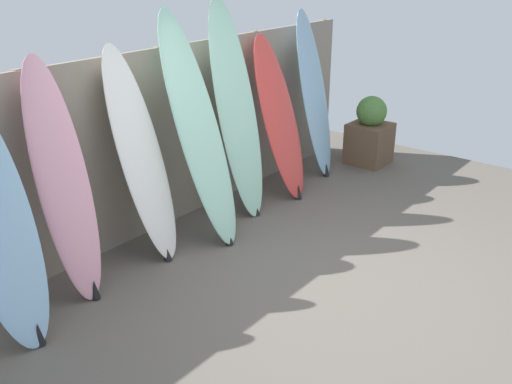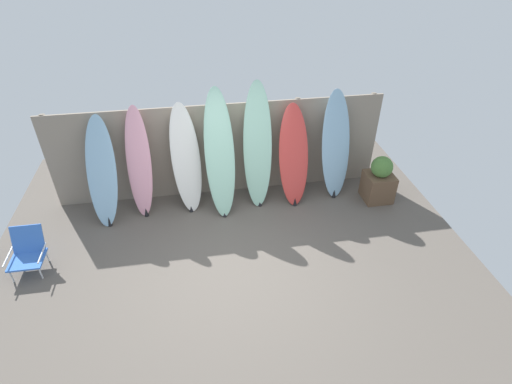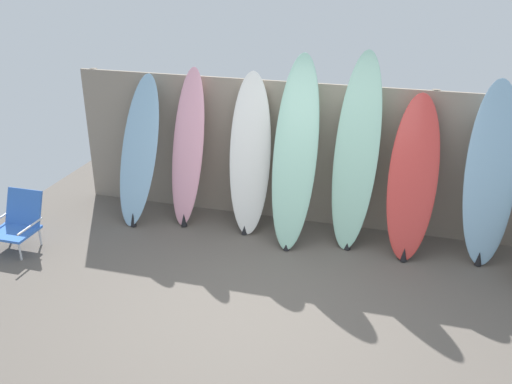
% 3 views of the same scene
% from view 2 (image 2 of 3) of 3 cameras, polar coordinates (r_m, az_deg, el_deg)
% --- Properties ---
extents(ground, '(7.68, 7.68, 0.00)m').
position_cam_2_polar(ground, '(6.40, -3.09, -9.81)').
color(ground, '#5B544C').
extents(fence_back, '(6.08, 0.11, 1.80)m').
position_cam_2_polar(fence_back, '(7.47, -5.16, 6.02)').
color(fence_back, gray).
rests_on(fence_back, ground).
extents(surfboard_skyblue_0, '(0.59, 0.80, 1.83)m').
position_cam_2_polar(surfboard_skyblue_0, '(7.24, -21.17, 2.53)').
color(surfboard_skyblue_0, '#8CB7D6').
rests_on(surfboard_skyblue_0, ground).
extents(surfboard_pink_1, '(0.50, 0.63, 1.95)m').
position_cam_2_polar(surfboard_pink_1, '(7.18, -16.36, 3.89)').
color(surfboard_pink_1, pink).
rests_on(surfboard_pink_1, ground).
extents(surfboard_white_2, '(0.57, 0.66, 1.93)m').
position_cam_2_polar(surfboard_white_2, '(7.13, -9.97, 4.56)').
color(surfboard_white_2, white).
rests_on(surfboard_white_2, ground).
extents(surfboard_seafoam_3, '(0.52, 0.84, 2.18)m').
position_cam_2_polar(surfboard_seafoam_3, '(6.95, -5.21, 5.35)').
color(surfboard_seafoam_3, '#9ED6BC').
rests_on(surfboard_seafoam_3, ground).
extents(surfboard_seafoam_4, '(0.58, 0.67, 2.24)m').
position_cam_2_polar(surfboard_seafoam_4, '(7.10, 0.23, 6.44)').
color(surfboard_seafoam_4, '#9ED6BC').
rests_on(surfboard_seafoam_4, ground).
extents(surfboard_red_5, '(0.55, 0.69, 1.82)m').
position_cam_2_polar(surfboard_red_5, '(7.27, 5.40, 5.10)').
color(surfboard_red_5, '#D13D38').
rests_on(surfboard_red_5, ground).
extents(surfboard_skyblue_6, '(0.59, 0.57, 2.02)m').
position_cam_2_polar(surfboard_skyblue_6, '(7.51, 11.32, 6.44)').
color(surfboard_skyblue_6, '#8CB7D6').
rests_on(surfboard_skyblue_6, ground).
extents(beach_chair, '(0.50, 0.56, 0.65)m').
position_cam_2_polar(beach_chair, '(7.00, -29.86, -7.26)').
color(beach_chair, silver).
rests_on(beach_chair, ground).
extents(planter_box, '(0.51, 0.50, 0.90)m').
position_cam_2_polar(planter_box, '(7.80, 17.17, 1.56)').
color(planter_box, brown).
rests_on(planter_box, ground).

